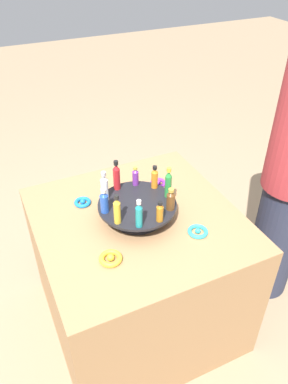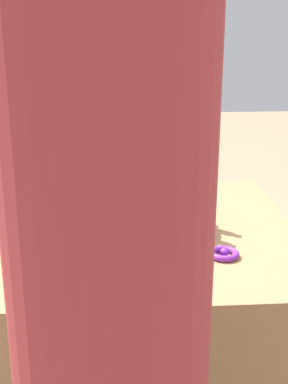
{
  "view_description": "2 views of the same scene",
  "coord_description": "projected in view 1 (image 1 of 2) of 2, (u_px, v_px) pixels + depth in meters",
  "views": [
    {
      "loc": [
        -1.19,
        0.52,
        1.83
      ],
      "look_at": [
        -0.0,
        -0.03,
        0.86
      ],
      "focal_mm": 35.0,
      "sensor_mm": 36.0,
      "label": 1
    },
    {
      "loc": [
        -0.11,
        -1.49,
        1.35
      ],
      "look_at": [
        -0.01,
        -0.09,
        0.87
      ],
      "focal_mm": 50.0,
      "sensor_mm": 36.0,
      "label": 2
    }
  ],
  "objects": [
    {
      "name": "bottle_gold",
      "position": [
        117.0,
        210.0,
        1.52
      ],
      "size": [
        0.03,
        0.03,
        0.14
      ],
      "color": "gold",
      "rests_on": "display_stand"
    },
    {
      "name": "bottle_purple",
      "position": [
        135.0,
        176.0,
        1.75
      ],
      "size": [
        0.03,
        0.03,
        0.1
      ],
      "color": "#702D93",
      "rests_on": "display_stand"
    },
    {
      "name": "bottle_amber",
      "position": [
        160.0,
        212.0,
        1.54
      ],
      "size": [
        0.03,
        0.03,
        0.1
      ],
      "color": "#AD6B19",
      "rests_on": "display_stand"
    },
    {
      "name": "bottle_teal",
      "position": [
        139.0,
        214.0,
        1.5
      ],
      "size": [
        0.03,
        0.03,
        0.13
      ],
      "color": "teal",
      "rests_on": "display_stand"
    },
    {
      "name": "bottle_red",
      "position": [
        117.0,
        176.0,
        1.71
      ],
      "size": [
        0.03,
        0.03,
        0.15
      ],
      "color": "#B21E23",
      "rests_on": "display_stand"
    },
    {
      "name": "display_stand",
      "position": [
        137.0,
        209.0,
        1.67
      ],
      "size": [
        0.35,
        0.35,
        0.08
      ],
      "color": "black",
      "rests_on": "party_table"
    },
    {
      "name": "ribbon_bow_blue",
      "position": [
        83.0,
        202.0,
        1.78
      ],
      "size": [
        0.08,
        0.08,
        0.03
      ],
      "color": "blue",
      "rests_on": "party_table"
    },
    {
      "name": "bottle_blue",
      "position": [
        104.0,
        201.0,
        1.58
      ],
      "size": [
        0.04,
        0.04,
        0.12
      ],
      "color": "#234CAD",
      "rests_on": "display_stand"
    },
    {
      "name": "bottle_orange",
      "position": [
        155.0,
        178.0,
        1.72
      ],
      "size": [
        0.03,
        0.03,
        0.12
      ],
      "color": "orange",
      "rests_on": "display_stand"
    },
    {
      "name": "ribbon_bow_gold",
      "position": [
        111.0,
        258.0,
        1.48
      ],
      "size": [
        0.09,
        0.09,
        0.03
      ],
      "color": "gold",
      "rests_on": "party_table"
    },
    {
      "name": "ribbon_bow_purple",
      "position": [
        158.0,
        183.0,
        1.91
      ],
      "size": [
        0.08,
        0.08,
        0.03
      ],
      "color": "purple",
      "rests_on": "party_table"
    },
    {
      "name": "bottle_brown",
      "position": [
        171.0,
        200.0,
        1.6
      ],
      "size": [
        0.04,
        0.04,
        0.11
      ],
      "color": "brown",
      "rests_on": "display_stand"
    },
    {
      "name": "ground_plane",
      "position": [
        139.0,
        314.0,
        2.13
      ],
      "size": [
        12.0,
        12.0,
        0.0
      ],
      "primitive_type": "plane",
      "color": "#997F60"
    },
    {
      "name": "ribbon_bow_teal",
      "position": [
        198.0,
        231.0,
        1.62
      ],
      "size": [
        0.09,
        0.09,
        0.02
      ],
      "color": "#2DB7CC",
      "rests_on": "party_table"
    },
    {
      "name": "bottle_green",
      "position": [
        168.0,
        183.0,
        1.66
      ],
      "size": [
        0.03,
        0.03,
        0.15
      ],
      "color": "#288438",
      "rests_on": "display_stand"
    },
    {
      "name": "party_table",
      "position": [
        138.0,
        271.0,
        1.92
      ],
      "size": [
        0.91,
        0.91,
        0.72
      ],
      "color": "#9E754C",
      "rests_on": "ground_plane"
    },
    {
      "name": "bottle_clear",
      "position": [
        104.0,
        187.0,
        1.65
      ],
      "size": [
        0.03,
        0.03,
        0.14
      ],
      "color": "silver",
      "rests_on": "display_stand"
    }
  ]
}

